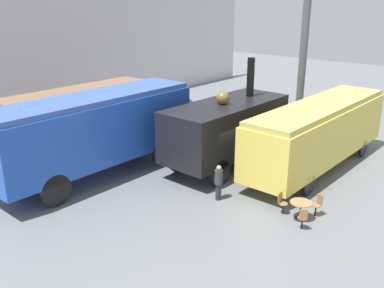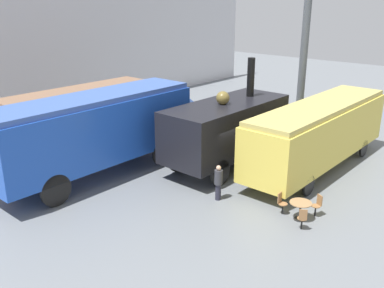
{
  "view_description": "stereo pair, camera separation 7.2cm",
  "coord_description": "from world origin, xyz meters",
  "px_view_note": "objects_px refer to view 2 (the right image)",
  "views": [
    {
      "loc": [
        -15.14,
        -11.26,
        8.05
      ],
      "look_at": [
        -1.05,
        1.0,
        1.6
      ],
      "focal_mm": 40.0,
      "sensor_mm": 36.0,
      "label": 1
    },
    {
      "loc": [
        -15.09,
        -11.31,
        8.05
      ],
      "look_at": [
        -1.05,
        1.0,
        1.6
      ],
      "focal_mm": 40.0,
      "sensor_mm": 36.0,
      "label": 2
    }
  ],
  "objects_px": {
    "steam_locomotive": "(227,127)",
    "passenger_coach_vintage": "(319,131)",
    "passenger_coach_wooden": "(81,114)",
    "streamlined_locomotive": "(110,125)",
    "visitor_person": "(218,181)",
    "cafe_chair_0": "(318,204)",
    "cafe_table_near": "(300,206)"
  },
  "relations": [
    {
      "from": "passenger_coach_wooden",
      "to": "visitor_person",
      "type": "relative_size",
      "value": 5.83
    },
    {
      "from": "passenger_coach_wooden",
      "to": "cafe_table_near",
      "type": "relative_size",
      "value": 10.71
    },
    {
      "from": "passenger_coach_vintage",
      "to": "cafe_table_near",
      "type": "relative_size",
      "value": 12.46
    },
    {
      "from": "steam_locomotive",
      "to": "passenger_coach_vintage",
      "type": "bearing_deg",
      "value": -52.66
    },
    {
      "from": "streamlined_locomotive",
      "to": "cafe_chair_0",
      "type": "xyz_separation_m",
      "value": [
        2.34,
        -9.53,
        -1.84
      ]
    },
    {
      "from": "steam_locomotive",
      "to": "passenger_coach_vintage",
      "type": "height_order",
      "value": "steam_locomotive"
    },
    {
      "from": "cafe_table_near",
      "to": "steam_locomotive",
      "type": "bearing_deg",
      "value": 64.73
    },
    {
      "from": "passenger_coach_wooden",
      "to": "cafe_chair_0",
      "type": "height_order",
      "value": "passenger_coach_wooden"
    },
    {
      "from": "streamlined_locomotive",
      "to": "steam_locomotive",
      "type": "bearing_deg",
      "value": -41.32
    },
    {
      "from": "passenger_coach_wooden",
      "to": "streamlined_locomotive",
      "type": "height_order",
      "value": "streamlined_locomotive"
    },
    {
      "from": "passenger_coach_wooden",
      "to": "visitor_person",
      "type": "bearing_deg",
      "value": -91.36
    },
    {
      "from": "steam_locomotive",
      "to": "passenger_coach_vintage",
      "type": "distance_m",
      "value": 4.45
    },
    {
      "from": "visitor_person",
      "to": "cafe_chair_0",
      "type": "bearing_deg",
      "value": -69.28
    },
    {
      "from": "passenger_coach_wooden",
      "to": "visitor_person",
      "type": "xyz_separation_m",
      "value": [
        -0.23,
        -9.78,
        -1.13
      ]
    },
    {
      "from": "streamlined_locomotive",
      "to": "visitor_person",
      "type": "xyz_separation_m",
      "value": [
        0.93,
        -5.79,
        -1.52
      ]
    },
    {
      "from": "passenger_coach_wooden",
      "to": "passenger_coach_vintage",
      "type": "xyz_separation_m",
      "value": [
        5.76,
        -11.24,
        -0.05
      ]
    },
    {
      "from": "passenger_coach_wooden",
      "to": "visitor_person",
      "type": "distance_m",
      "value": 9.84
    },
    {
      "from": "visitor_person",
      "to": "cafe_table_near",
      "type": "bearing_deg",
      "value": -78.17
    },
    {
      "from": "passenger_coach_vintage",
      "to": "cafe_table_near",
      "type": "bearing_deg",
      "value": -159.98
    },
    {
      "from": "steam_locomotive",
      "to": "visitor_person",
      "type": "xyz_separation_m",
      "value": [
        -3.29,
        -2.08,
        -1.19
      ]
    },
    {
      "from": "streamlined_locomotive",
      "to": "visitor_person",
      "type": "distance_m",
      "value": 6.06
    },
    {
      "from": "passenger_coach_wooden",
      "to": "streamlined_locomotive",
      "type": "distance_m",
      "value": 4.17
    },
    {
      "from": "steam_locomotive",
      "to": "passenger_coach_vintage",
      "type": "xyz_separation_m",
      "value": [
        2.7,
        -3.54,
        -0.11
      ]
    },
    {
      "from": "steam_locomotive",
      "to": "passenger_coach_vintage",
      "type": "relative_size",
      "value": 0.68
    },
    {
      "from": "passenger_coach_wooden",
      "to": "cafe_chair_0",
      "type": "xyz_separation_m",
      "value": [
        1.18,
        -13.51,
        -1.45
      ]
    },
    {
      "from": "passenger_coach_wooden",
      "to": "cafe_chair_0",
      "type": "relative_size",
      "value": 10.28
    },
    {
      "from": "streamlined_locomotive",
      "to": "cafe_chair_0",
      "type": "relative_size",
      "value": 13.86
    },
    {
      "from": "passenger_coach_vintage",
      "to": "cafe_chair_0",
      "type": "distance_m",
      "value": 5.3
    },
    {
      "from": "cafe_table_near",
      "to": "cafe_chair_0",
      "type": "xyz_separation_m",
      "value": [
        0.71,
        -0.36,
        -0.05
      ]
    },
    {
      "from": "cafe_chair_0",
      "to": "steam_locomotive",
      "type": "bearing_deg",
      "value": -81.12
    },
    {
      "from": "passenger_coach_wooden",
      "to": "streamlined_locomotive",
      "type": "bearing_deg",
      "value": -106.26
    },
    {
      "from": "steam_locomotive",
      "to": "cafe_chair_0",
      "type": "bearing_deg",
      "value": -107.84
    }
  ]
}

